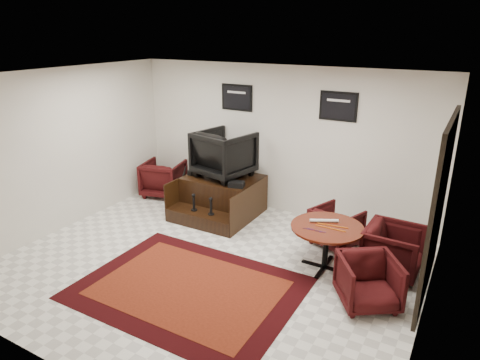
# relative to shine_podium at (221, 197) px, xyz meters

# --- Properties ---
(ground) EXTENTS (6.00, 6.00, 0.00)m
(ground) POSITION_rel_shine_podium_xyz_m (0.86, -1.77, -0.33)
(ground) COLOR white
(ground) RESTS_ON ground
(room_shell) EXTENTS (6.02, 5.02, 2.81)m
(room_shell) POSITION_rel_shine_podium_xyz_m (1.27, -1.65, 1.45)
(room_shell) COLOR silver
(room_shell) RESTS_ON ground
(area_rug) EXTENTS (2.97, 2.23, 0.01)m
(area_rug) POSITION_rel_shine_podium_xyz_m (0.96, -2.40, -0.33)
(area_rug) COLOR black
(area_rug) RESTS_ON ground
(shine_podium) EXTENTS (1.41, 1.45, 0.72)m
(shine_podium) POSITION_rel_shine_podium_xyz_m (0.00, 0.00, 0.00)
(shine_podium) COLOR black
(shine_podium) RESTS_ON ground
(shine_chair) EXTENTS (1.11, 1.07, 0.98)m
(shine_chair) POSITION_rel_shine_podium_xyz_m (0.00, 0.15, 0.88)
(shine_chair) COLOR black
(shine_chair) RESTS_ON shine_podium
(shoes_pair) EXTENTS (0.22, 0.27, 0.10)m
(shoes_pair) POSITION_rel_shine_podium_xyz_m (-0.54, -0.04, 0.44)
(shoes_pair) COLOR black
(shoes_pair) RESTS_ON shine_podium
(polish_kit) EXTENTS (0.32, 0.26, 0.10)m
(polish_kit) POSITION_rel_shine_podium_xyz_m (0.49, -0.25, 0.44)
(polish_kit) COLOR black
(polish_kit) RESTS_ON shine_podium
(umbrella_black) EXTENTS (0.34, 0.13, 0.93)m
(umbrella_black) POSITION_rel_shine_podium_xyz_m (-0.83, -0.15, 0.13)
(umbrella_black) COLOR black
(umbrella_black) RESTS_ON ground
(umbrella_hooked) EXTENTS (0.32, 0.12, 0.87)m
(umbrella_hooked) POSITION_rel_shine_podium_xyz_m (-0.83, 0.06, 0.10)
(umbrella_hooked) COLOR black
(umbrella_hooked) RESTS_ON ground
(armchair_side) EXTENTS (0.96, 0.92, 0.82)m
(armchair_side) POSITION_rel_shine_podium_xyz_m (-1.59, 0.24, 0.08)
(armchair_side) COLOR black
(armchair_side) RESTS_ON ground
(meeting_table) EXTENTS (1.06, 1.06, 0.69)m
(meeting_table) POSITION_rel_shine_podium_xyz_m (2.42, -0.95, 0.27)
(meeting_table) COLOR #431709
(meeting_table) RESTS_ON ground
(table_chair_back) EXTENTS (0.88, 0.85, 0.71)m
(table_chair_back) POSITION_rel_shine_podium_xyz_m (2.33, -0.14, 0.02)
(table_chair_back) COLOR black
(table_chair_back) RESTS_ON ground
(table_chair_window) EXTENTS (0.76, 0.80, 0.80)m
(table_chair_window) POSITION_rel_shine_podium_xyz_m (3.32, -0.58, 0.07)
(table_chair_window) COLOR black
(table_chair_window) RESTS_ON ground
(table_chair_corner) EXTENTS (0.96, 0.95, 0.73)m
(table_chair_corner) POSITION_rel_shine_podium_xyz_m (3.19, -1.54, 0.03)
(table_chair_corner) COLOR black
(table_chair_corner) RESTS_ON ground
(paper_roll) EXTENTS (0.40, 0.24, 0.05)m
(paper_roll) POSITION_rel_shine_podium_xyz_m (2.33, -0.84, 0.38)
(paper_roll) COLOR silver
(paper_roll) RESTS_ON meeting_table
(table_clutter) EXTENTS (0.57, 0.33, 0.01)m
(table_clutter) POSITION_rel_shine_podium_xyz_m (2.45, -0.99, 0.36)
(table_clutter) COLOR orange
(table_clutter) RESTS_ON meeting_table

